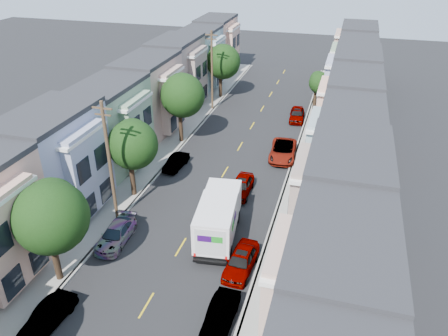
% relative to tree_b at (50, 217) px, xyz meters
% --- Properties ---
extents(ground, '(160.00, 160.00, 0.00)m').
position_rel_tree_b_xyz_m(ground, '(6.30, 5.45, -5.14)').
color(ground, black).
rests_on(ground, ground).
extents(road_slab, '(12.00, 70.00, 0.02)m').
position_rel_tree_b_xyz_m(road_slab, '(6.30, 20.45, -5.13)').
color(road_slab, black).
rests_on(road_slab, ground).
extents(curb_left, '(0.30, 70.00, 0.15)m').
position_rel_tree_b_xyz_m(curb_left, '(0.25, 20.45, -5.06)').
color(curb_left, gray).
rests_on(curb_left, ground).
extents(curb_right, '(0.30, 70.00, 0.15)m').
position_rel_tree_b_xyz_m(curb_right, '(12.35, 20.45, -5.06)').
color(curb_right, gray).
rests_on(curb_right, ground).
extents(sidewalk_left, '(2.60, 70.00, 0.15)m').
position_rel_tree_b_xyz_m(sidewalk_left, '(-1.05, 20.45, -5.06)').
color(sidewalk_left, gray).
rests_on(sidewalk_left, ground).
extents(sidewalk_right, '(2.60, 70.00, 0.15)m').
position_rel_tree_b_xyz_m(sidewalk_right, '(13.65, 20.45, -5.06)').
color(sidewalk_right, gray).
rests_on(sidewalk_right, ground).
extents(centerline, '(0.12, 70.00, 0.01)m').
position_rel_tree_b_xyz_m(centerline, '(6.30, 20.45, -5.14)').
color(centerline, gold).
rests_on(centerline, ground).
extents(townhouse_row_left, '(5.00, 70.00, 8.50)m').
position_rel_tree_b_xyz_m(townhouse_row_left, '(-4.85, 20.45, -5.14)').
color(townhouse_row_left, '#8FA5AA').
rests_on(townhouse_row_left, ground).
extents(townhouse_row_right, '(5.00, 70.00, 8.50)m').
position_rel_tree_b_xyz_m(townhouse_row_right, '(17.45, 20.45, -5.14)').
color(townhouse_row_right, '#8FA5AA').
rests_on(townhouse_row_right, ground).
extents(tree_b, '(4.70, 4.70, 7.51)m').
position_rel_tree_b_xyz_m(tree_b, '(0.00, 0.00, 0.00)').
color(tree_b, black).
rests_on(tree_b, ground).
extents(tree_c, '(4.23, 4.23, 7.15)m').
position_rel_tree_b_xyz_m(tree_c, '(-0.00, 11.13, -0.13)').
color(tree_c, black).
rests_on(tree_c, ground).
extents(tree_d, '(4.70, 4.70, 7.79)m').
position_rel_tree_b_xyz_m(tree_d, '(-0.00, 22.81, 0.28)').
color(tree_d, black).
rests_on(tree_d, ground).
extents(tree_e, '(4.70, 4.70, 7.46)m').
position_rel_tree_b_xyz_m(tree_e, '(0.00, 38.23, -0.05)').
color(tree_e, black).
rests_on(tree_e, ground).
extents(tree_far_r, '(2.75, 2.75, 5.12)m').
position_rel_tree_b_xyz_m(tree_far_r, '(13.19, 36.82, -1.45)').
color(tree_far_r, black).
rests_on(tree_far_r, ground).
extents(utility_pole_near, '(1.60, 0.26, 10.00)m').
position_rel_tree_b_xyz_m(utility_pole_near, '(0.00, 7.45, 0.01)').
color(utility_pole_near, '#42301E').
rests_on(utility_pole_near, ground).
extents(utility_pole_far, '(1.60, 0.26, 10.00)m').
position_rel_tree_b_xyz_m(utility_pole_far, '(0.00, 33.45, 0.01)').
color(utility_pole_far, '#42301E').
rests_on(utility_pole_far, ground).
extents(fedex_truck, '(2.68, 6.97, 3.34)m').
position_rel_tree_b_xyz_m(fedex_truck, '(8.64, 7.46, -3.27)').
color(fedex_truck, white).
rests_on(fedex_truck, ground).
extents(lead_sedan, '(1.75, 4.53, 1.47)m').
position_rel_tree_b_xyz_m(lead_sedan, '(8.78, 14.09, -4.41)').
color(lead_sedan, black).
rests_on(lead_sedan, ground).
extents(parked_left_b, '(1.67, 4.01, 1.31)m').
position_rel_tree_b_xyz_m(parked_left_b, '(1.40, -3.54, -4.49)').
color(parked_left_b, black).
rests_on(parked_left_b, ground).
extents(parked_left_c, '(2.10, 4.53, 1.33)m').
position_rel_tree_b_xyz_m(parked_left_c, '(1.40, 4.74, -4.47)').
color(parked_left_c, '#A9B9C3').
rests_on(parked_left_c, ground).
extents(parked_left_d, '(1.61, 3.79, 1.23)m').
position_rel_tree_b_xyz_m(parked_left_d, '(1.40, 16.95, -4.52)').
color(parked_left_d, '#36080B').
rests_on(parked_left_d, ground).
extents(parked_right_a, '(1.51, 4.10, 1.36)m').
position_rel_tree_b_xyz_m(parked_right_a, '(11.20, -0.65, -4.46)').
color(parked_right_a, '#454545').
rests_on(parked_right_a, ground).
extents(parked_right_b, '(2.04, 4.71, 1.50)m').
position_rel_tree_b_xyz_m(parked_right_b, '(11.20, 4.34, -4.39)').
color(parked_right_b, white).
rests_on(parked_right_b, ground).
extents(parked_right_c, '(2.92, 5.71, 1.54)m').
position_rel_tree_b_xyz_m(parked_right_c, '(11.20, 22.09, -4.37)').
color(parked_right_c, black).
rests_on(parked_right_c, ground).
extents(parked_right_d, '(2.11, 4.72, 1.49)m').
position_rel_tree_b_xyz_m(parked_right_d, '(11.20, 32.71, -4.39)').
color(parked_right_d, black).
rests_on(parked_right_d, ground).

